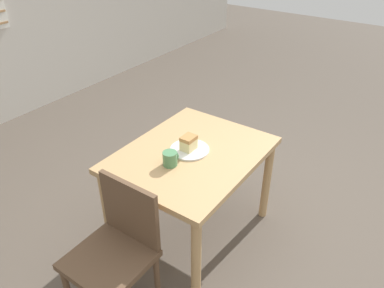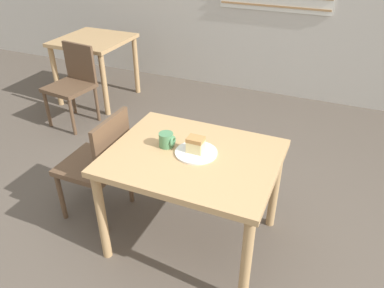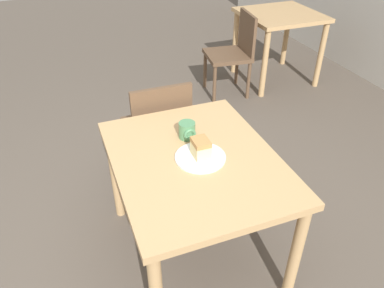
% 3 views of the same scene
% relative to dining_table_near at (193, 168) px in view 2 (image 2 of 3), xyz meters
% --- Properties ---
extents(ground_plane, '(14.00, 14.00, 0.00)m').
position_rel_dining_table_near_xyz_m(ground_plane, '(0.12, -0.26, -0.61)').
color(ground_plane, brown).
extents(dining_table_near, '(1.04, 0.83, 0.71)m').
position_rel_dining_table_near_xyz_m(dining_table_near, '(0.00, 0.00, 0.00)').
color(dining_table_near, tan).
rests_on(dining_table_near, ground_plane).
extents(dining_table_far, '(0.77, 0.78, 0.75)m').
position_rel_dining_table_near_xyz_m(dining_table_far, '(-1.99, 1.74, 0.00)').
color(dining_table_far, tan).
rests_on(dining_table_far, ground_plane).
extents(chair_near_window, '(0.42, 0.42, 0.83)m').
position_rel_dining_table_near_xyz_m(chair_near_window, '(-0.72, 0.00, -0.15)').
color(chair_near_window, brown).
rests_on(chair_near_window, ground_plane).
extents(chair_far_corner, '(0.47, 0.47, 0.83)m').
position_rel_dining_table_near_xyz_m(chair_far_corner, '(-1.85, 1.15, -0.15)').
color(chair_far_corner, brown).
rests_on(chair_far_corner, ground_plane).
extents(plate, '(0.26, 0.26, 0.01)m').
position_rel_dining_table_near_xyz_m(plate, '(0.01, 0.02, 0.10)').
color(plate, white).
rests_on(plate, dining_table_near).
extents(cake_slice, '(0.10, 0.08, 0.10)m').
position_rel_dining_table_near_xyz_m(cake_slice, '(0.01, 0.03, 0.16)').
color(cake_slice, beige).
rests_on(cake_slice, plate).
extents(coffee_mug, '(0.10, 0.09, 0.09)m').
position_rel_dining_table_near_xyz_m(coffee_mug, '(-0.19, 0.03, 0.14)').
color(coffee_mug, '#4C8456').
rests_on(coffee_mug, dining_table_near).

